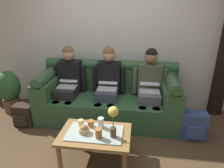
% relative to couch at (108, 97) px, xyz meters
% --- Properties ---
extents(ground_plane, '(14.00, 14.00, 0.00)m').
position_rel_couch_xyz_m(ground_plane, '(0.00, -1.17, -0.37)').
color(ground_plane, '#4C3823').
extents(back_wall_patterned, '(6.00, 0.12, 2.90)m').
position_rel_couch_xyz_m(back_wall_patterned, '(0.00, 0.53, 1.08)').
color(back_wall_patterned, silver).
rests_on(back_wall_patterned, ground_plane).
extents(couch, '(2.30, 0.88, 0.96)m').
position_rel_couch_xyz_m(couch, '(0.00, 0.00, 0.00)').
color(couch, '#2D5633').
rests_on(couch, ground_plane).
extents(person_left, '(0.56, 0.67, 1.22)m').
position_rel_couch_xyz_m(person_left, '(-0.68, -0.00, 0.29)').
color(person_left, '#232326').
rests_on(person_left, ground_plane).
extents(person_middle, '(0.56, 0.67, 1.22)m').
position_rel_couch_xyz_m(person_middle, '(0.00, -0.00, 0.29)').
color(person_middle, '#383D4C').
rests_on(person_middle, ground_plane).
extents(person_right, '(0.56, 0.67, 1.22)m').
position_rel_couch_xyz_m(person_right, '(0.68, -0.00, 0.29)').
color(person_right, '#595B66').
rests_on(person_right, ground_plane).
extents(coffee_table, '(0.86, 0.56, 0.40)m').
position_rel_couch_xyz_m(coffee_table, '(0.00, -1.06, -0.03)').
color(coffee_table, olive).
rests_on(coffee_table, ground_plane).
extents(flower_vase, '(0.12, 0.12, 0.39)m').
position_rel_couch_xyz_m(flower_vase, '(0.23, -1.11, 0.29)').
color(flower_vase, brown).
rests_on(flower_vase, coffee_table).
extents(snack_bowl, '(0.13, 0.13, 0.11)m').
position_rel_couch_xyz_m(snack_bowl, '(-0.13, -1.08, 0.07)').
color(snack_bowl, tan).
rests_on(snack_bowl, coffee_table).
extents(cup_near_left, '(0.08, 0.08, 0.08)m').
position_rel_couch_xyz_m(cup_near_left, '(-0.08, -0.94, 0.07)').
color(cup_near_left, '#B26633').
rests_on(cup_near_left, coffee_table).
extents(cup_near_right, '(0.07, 0.07, 0.08)m').
position_rel_couch_xyz_m(cup_near_right, '(-0.21, -0.94, 0.07)').
color(cup_near_right, '#DBB77A').
rests_on(cup_near_right, coffee_table).
extents(cup_far_center, '(0.08, 0.08, 0.12)m').
position_rel_couch_xyz_m(cup_far_center, '(0.07, -1.16, 0.09)').
color(cup_far_center, '#B26633').
rests_on(cup_far_center, coffee_table).
extents(cup_far_left, '(0.08, 0.08, 0.13)m').
position_rel_couch_xyz_m(cup_far_left, '(0.05, -0.94, 0.10)').
color(cup_far_left, white).
rests_on(cup_far_left, coffee_table).
extents(backpack_left, '(0.31, 0.27, 0.36)m').
position_rel_couch_xyz_m(backpack_left, '(-1.32, -0.44, -0.19)').
color(backpack_left, '#2D2319').
rests_on(backpack_left, ground_plane).
extents(backpack_right, '(0.36, 0.25, 0.41)m').
position_rel_couch_xyz_m(backpack_right, '(1.32, -0.43, -0.17)').
color(backpack_right, '#33477A').
rests_on(backpack_right, ground_plane).
extents(potted_plant, '(0.40, 0.40, 0.78)m').
position_rel_couch_xyz_m(potted_plant, '(-1.79, -0.05, 0.06)').
color(potted_plant, brown).
rests_on(potted_plant, ground_plane).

